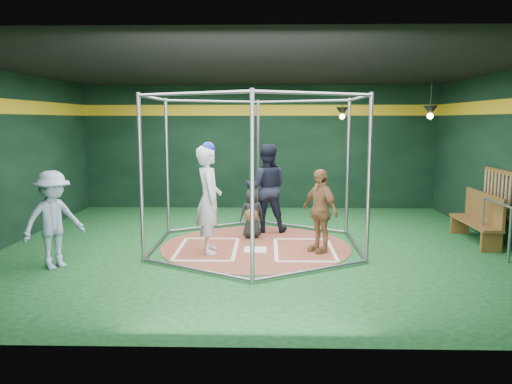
{
  "coord_description": "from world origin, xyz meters",
  "views": [
    {
      "loc": [
        0.23,
        -9.79,
        2.54
      ],
      "look_at": [
        0.0,
        0.1,
        1.1
      ],
      "focal_mm": 35.0,
      "sensor_mm": 36.0,
      "label": 1
    }
  ],
  "objects_px": {
    "visitor_leopard": "(320,211)",
    "dugout_bench": "(479,217)",
    "batter_figure": "(209,198)",
    "umpire": "(266,188)"
  },
  "relations": [
    {
      "from": "umpire",
      "to": "batter_figure",
      "type": "bearing_deg",
      "value": 58.94
    },
    {
      "from": "batter_figure",
      "to": "visitor_leopard",
      "type": "distance_m",
      "value": 2.13
    },
    {
      "from": "batter_figure",
      "to": "umpire",
      "type": "xyz_separation_m",
      "value": [
        1.08,
        1.86,
        -0.05
      ]
    },
    {
      "from": "visitor_leopard",
      "to": "umpire",
      "type": "relative_size",
      "value": 0.8
    },
    {
      "from": "visitor_leopard",
      "to": "batter_figure",
      "type": "bearing_deg",
      "value": -121.68
    },
    {
      "from": "visitor_leopard",
      "to": "dugout_bench",
      "type": "bearing_deg",
      "value": 69.38
    },
    {
      "from": "batter_figure",
      "to": "umpire",
      "type": "relative_size",
      "value": 1.06
    },
    {
      "from": "visitor_leopard",
      "to": "dugout_bench",
      "type": "distance_m",
      "value": 3.51
    },
    {
      "from": "dugout_bench",
      "to": "visitor_leopard",
      "type": "bearing_deg",
      "value": -165.96
    },
    {
      "from": "batter_figure",
      "to": "visitor_leopard",
      "type": "bearing_deg",
      "value": 2.98
    }
  ]
}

